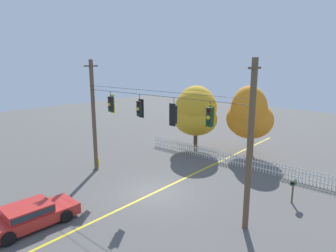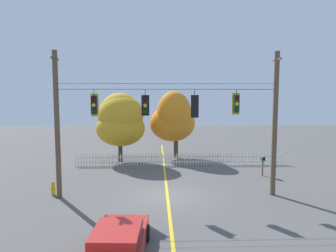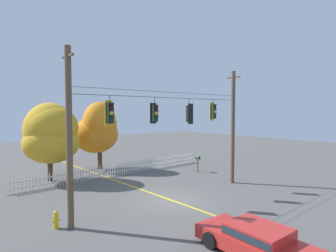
{
  "view_description": "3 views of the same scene",
  "coord_description": "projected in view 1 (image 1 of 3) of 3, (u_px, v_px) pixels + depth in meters",
  "views": [
    {
      "loc": [
        11.68,
        -12.22,
        7.88
      ],
      "look_at": [
        0.68,
        0.46,
        4.25
      ],
      "focal_mm": 31.32,
      "sensor_mm": 36.0,
      "label": 1
    },
    {
      "loc": [
        -0.62,
        -17.34,
        5.76
      ],
      "look_at": [
        0.05,
        0.35,
        3.96
      ],
      "focal_mm": 33.61,
      "sensor_mm": 36.0,
      "label": 2
    },
    {
      "loc": [
        -11.01,
        -12.16,
        5.29
      ],
      "look_at": [
        0.45,
        0.77,
        4.34
      ],
      "focal_mm": 30.21,
      "sensor_mm": 36.0,
      "label": 3
    }
  ],
  "objects": [
    {
      "name": "traffic_signal_northbound_primary",
      "position": [
        174.0,
        114.0,
        16.12
      ],
      "size": [
        0.43,
        0.38,
        1.56
      ],
      "color": "black"
    },
    {
      "name": "autumn_maple_near_fence",
      "position": [
        196.0,
        111.0,
        26.59
      ],
      "size": [
        4.11,
        3.7,
        5.88
      ],
      "color": "#473828",
      "rests_on": "ground"
    },
    {
      "name": "traffic_signal_eastbound_side",
      "position": [
        111.0,
        104.0,
        19.65
      ],
      "size": [
        0.43,
        0.38,
        1.49
      ],
      "color": "black"
    },
    {
      "name": "parked_car",
      "position": [
        30.0,
        215.0,
        14.31
      ],
      "size": [
        2.19,
        4.46,
        1.15
      ],
      "color": "red",
      "rests_on": "ground"
    },
    {
      "name": "roadside_mailbox",
      "position": [
        293.0,
        184.0,
        16.6
      ],
      "size": [
        0.25,
        0.44,
        1.41
      ],
      "color": "brown",
      "rests_on": "ground"
    },
    {
      "name": "ground",
      "position": [
        155.0,
        192.0,
        18.17
      ],
      "size": [
        80.0,
        80.0,
        0.0
      ],
      "primitive_type": "plane",
      "color": "#565451"
    },
    {
      "name": "signal_support_span",
      "position": [
        154.0,
        128.0,
        17.29
      ],
      "size": [
        12.39,
        1.1,
        8.11
      ],
      "color": "brown",
      "rests_on": "ground"
    },
    {
      "name": "white_picket_fence",
      "position": [
        235.0,
        159.0,
        22.82
      ],
      "size": [
        16.9,
        0.06,
        0.99
      ],
      "color": "silver",
      "rests_on": "ground"
    },
    {
      "name": "lane_centerline_stripe",
      "position": [
        155.0,
        192.0,
        18.17
      ],
      "size": [
        0.16,
        36.0,
        0.01
      ],
      "primitive_type": "cube",
      "color": "gold",
      "rests_on": "ground"
    },
    {
      "name": "autumn_maple_mid",
      "position": [
        249.0,
        116.0,
        24.76
      ],
      "size": [
        4.08,
        3.52,
        6.05
      ],
      "color": "#473828",
      "rests_on": "ground"
    },
    {
      "name": "traffic_signal_southbound_primary",
      "position": [
        210.0,
        117.0,
        14.61
      ],
      "size": [
        0.43,
        0.38,
        1.41
      ],
      "color": "black"
    },
    {
      "name": "fire_hydrant",
      "position": [
        97.0,
        162.0,
        22.62
      ],
      "size": [
        0.38,
        0.22,
        0.8
      ],
      "color": "gold",
      "rests_on": "ground"
    },
    {
      "name": "traffic_signal_westbound_side",
      "position": [
        140.0,
        109.0,
        17.87
      ],
      "size": [
        0.43,
        0.38,
        1.46
      ],
      "color": "black"
    }
  ]
}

